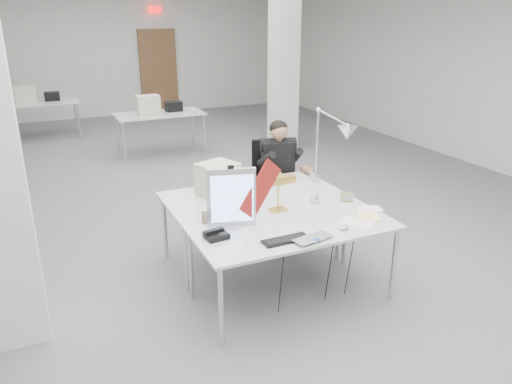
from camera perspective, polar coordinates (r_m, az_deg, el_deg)
room_shell at (r=6.54m, az=-6.60°, el=12.48°), size 10.04×14.04×3.24m
desk_main at (r=4.43m, az=4.27°, el=-3.97°), size 1.80×0.90×0.02m
desk_second at (r=5.18m, az=-0.50°, el=-0.29°), size 1.80×0.90×0.02m
bg_desk_a at (r=9.47m, az=-10.97°, el=8.74°), size 1.60×0.80×0.02m
bg_desk_b at (r=11.38m, az=-23.71°, el=9.31°), size 1.60×0.80×0.02m
office_chair at (r=6.10m, az=2.34°, el=0.91°), size 0.66×0.66×1.09m
seated_person at (r=5.95m, az=2.61°, el=4.00°), size 0.66×0.75×0.95m
monitor at (r=4.31m, az=-2.85°, el=-0.68°), size 0.42×0.15×0.53m
pennant at (r=4.36m, az=0.52°, el=0.34°), size 0.47×0.16×0.53m
keyboard at (r=4.13m, az=3.43°, el=-5.48°), size 0.41×0.14×0.02m
laptop at (r=4.12m, az=7.00°, el=-5.60°), size 0.39×0.29×0.03m
mouse at (r=4.39m, az=10.03°, el=-4.07°), size 0.09×0.07×0.03m
bankers_lamp at (r=4.69m, az=2.56°, el=-0.39°), size 0.27×0.12×0.31m
desk_phone at (r=4.18m, az=-4.57°, el=-4.97°), size 0.20×0.18×0.05m
picture_frame_left at (r=4.47m, az=-5.35°, el=-2.86°), size 0.14×0.07×0.11m
picture_frame_right at (r=5.03m, az=10.34°, el=-0.54°), size 0.12×0.09×0.10m
desk_clock at (r=4.94m, az=6.79°, el=-0.72°), size 0.11×0.06×0.11m
paper_stack_a at (r=4.57m, az=11.43°, el=-3.40°), size 0.33×0.35×0.01m
paper_stack_b at (r=4.72m, az=12.68°, el=-2.70°), size 0.26×0.30×0.01m
paper_stack_c at (r=4.89m, az=12.91°, el=-1.91°), size 0.25×0.21×0.01m
beige_monitor at (r=5.09m, az=-4.37°, el=1.45°), size 0.45×0.44×0.34m
architect_lamp at (r=5.24m, az=8.41°, el=5.00°), size 0.38×0.73×0.89m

